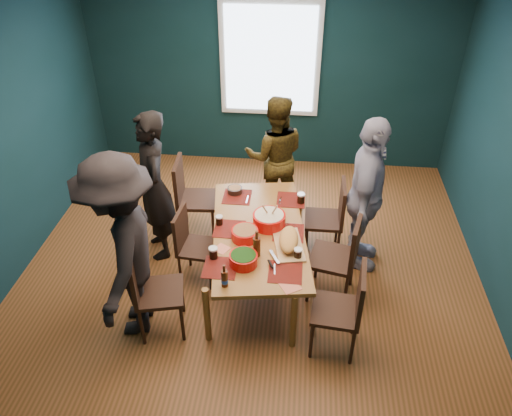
{
  "coord_description": "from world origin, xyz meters",
  "views": [
    {
      "loc": [
        0.48,
        -4.1,
        3.75
      ],
      "look_at": [
        0.07,
        -0.13,
        0.94
      ],
      "focal_mm": 35.0,
      "sensor_mm": 36.0,
      "label": 1
    }
  ],
  "objects": [
    {
      "name": "person_right",
      "position": [
        1.18,
        0.29,
        0.88
      ],
      "size": [
        0.58,
        1.08,
        1.75
      ],
      "primitive_type": "imported",
      "rotation": [
        0.0,
        0.0,
        1.42
      ],
      "color": "white",
      "rests_on": "floor"
    },
    {
      "name": "beer_bottle_b",
      "position": [
        0.12,
        -0.53,
        0.79
      ],
      "size": [
        0.07,
        0.07,
        0.28
      ],
      "color": "#471D0C",
      "rests_on": "dining_table"
    },
    {
      "name": "beer_bottle_a",
      "position": [
        -0.12,
        -0.97,
        0.77
      ],
      "size": [
        0.06,
        0.06,
        0.23
      ],
      "color": "#471D0C",
      "rests_on": "dining_table"
    },
    {
      "name": "napkin_a",
      "position": [
        0.46,
        -0.06,
        0.69
      ],
      "size": [
        0.14,
        0.14,
        0.0
      ],
      "primitive_type": "cube",
      "rotation": [
        0.0,
        0.0,
        -0.01
      ],
      "color": "#E1775E",
      "rests_on": "dining_table"
    },
    {
      "name": "cola_glass_d",
      "position": [
        -0.31,
        -0.09,
        0.74
      ],
      "size": [
        0.07,
        0.07,
        0.1
      ],
      "color": "black",
      "rests_on": "dining_table"
    },
    {
      "name": "chair_right_mid",
      "position": [
        0.95,
        -0.28,
        0.57
      ],
      "size": [
        0.53,
        0.53,
        0.98
      ],
      "rotation": [
        0.0,
        0.0,
        -0.22
      ],
      "color": "#321C10",
      "rests_on": "floor"
    },
    {
      "name": "chair_left_near",
      "position": [
        -0.83,
        -0.91,
        0.56
      ],
      "size": [
        0.52,
        0.52,
        0.95
      ],
      "rotation": [
        0.0,
        0.0,
        0.23
      ],
      "color": "#321C10",
      "rests_on": "floor"
    },
    {
      "name": "chair_left_far",
      "position": [
        -0.78,
        0.62,
        0.57
      ],
      "size": [
        0.47,
        0.47,
        0.98
      ],
      "rotation": [
        0.0,
        0.0,
        0.06
      ],
      "color": "#321C10",
      "rests_on": "floor"
    },
    {
      "name": "cola_glass_b",
      "position": [
        0.51,
        -0.53,
        0.74
      ],
      "size": [
        0.08,
        0.08,
        0.11
      ],
      "color": "black",
      "rests_on": "dining_table"
    },
    {
      "name": "chair_left_mid",
      "position": [
        -0.61,
        -0.15,
        0.49
      ],
      "size": [
        0.41,
        0.41,
        0.85
      ],
      "rotation": [
        0.0,
        0.0,
        -0.09
      ],
      "color": "#321C10",
      "rests_on": "floor"
    },
    {
      "name": "chair_right_far",
      "position": [
        0.86,
        0.43,
        0.53
      ],
      "size": [
        0.41,
        0.41,
        0.91
      ],
      "rotation": [
        0.0,
        0.0,
        -0.0
      ],
      "color": "#321C10",
      "rests_on": "floor"
    },
    {
      "name": "bowl_salad",
      "position": [
        -0.02,
        -0.29,
        0.74
      ],
      "size": [
        0.26,
        0.26,
        0.11
      ],
      "color": "red",
      "rests_on": "dining_table"
    },
    {
      "name": "chair_right_near",
      "position": [
        0.96,
        -0.95,
        0.55
      ],
      "size": [
        0.46,
        0.46,
        0.94
      ],
      "rotation": [
        0.0,
        0.0,
        -0.1
      ],
      "color": "#321C10",
      "rests_on": "floor"
    },
    {
      "name": "cola_glass_c",
      "position": [
        0.51,
        0.39,
        0.75
      ],
      "size": [
        0.08,
        0.08,
        0.12
      ],
      "color": "black",
      "rests_on": "dining_table"
    },
    {
      "name": "room",
      "position": [
        0.0,
        0.27,
        1.37
      ],
      "size": [
        5.01,
        5.01,
        2.71
      ],
      "color": "brown",
      "rests_on": "ground"
    },
    {
      "name": "napkin_c",
      "position": [
        0.45,
        -0.92,
        0.69
      ],
      "size": [
        0.22,
        0.22,
        0.0
      ],
      "primitive_type": "cube",
      "rotation": [
        0.0,
        0.0,
        0.54
      ],
      "color": "#E1775E",
      "rests_on": "dining_table"
    },
    {
      "name": "napkin_b",
      "position": [
        -0.22,
        -0.48,
        0.69
      ],
      "size": [
        0.18,
        0.18,
        0.0
      ],
      "primitive_type": "cube",
      "rotation": [
        0.0,
        0.0,
        -0.52
      ],
      "color": "#E1775E",
      "rests_on": "dining_table"
    },
    {
      "name": "person_far_left",
      "position": [
        -1.07,
        0.26,
        0.86
      ],
      "size": [
        0.63,
        0.74,
        1.72
      ],
      "primitive_type": "imported",
      "rotation": [
        0.0,
        0.0,
        5.13
      ],
      "color": "black",
      "rests_on": "floor"
    },
    {
      "name": "dining_table",
      "position": [
        0.11,
        -0.16,
        0.62
      ],
      "size": [
        1.15,
        1.91,
        0.68
      ],
      "rotation": [
        0.0,
        0.0,
        0.15
      ],
      "color": "#A56E31",
      "rests_on": "floor"
    },
    {
      "name": "bowl_dumpling",
      "position": [
        0.2,
        -0.06,
        0.76
      ],
      "size": [
        0.33,
        0.33,
        0.31
      ],
      "color": "red",
      "rests_on": "dining_table"
    },
    {
      "name": "cola_glass_a",
      "position": [
        -0.28,
        -0.61,
        0.75
      ],
      "size": [
        0.08,
        0.08,
        0.12
      ],
      "color": "black",
      "rests_on": "dining_table"
    },
    {
      "name": "small_bowl",
      "position": [
        -0.23,
        0.51,
        0.72
      ],
      "size": [
        0.17,
        0.17,
        0.07
      ],
      "color": "black",
      "rests_on": "dining_table"
    },
    {
      "name": "person_near_left",
      "position": [
        -1.03,
        -0.85,
        0.93
      ],
      "size": [
        0.81,
        1.26,
        1.85
      ],
      "primitive_type": "imported",
      "rotation": [
        0.0,
        0.0,
        4.82
      ],
      "color": "black",
      "rests_on": "floor"
    },
    {
      "name": "bowl_herbs",
      "position": [
        0.01,
        -0.67,
        0.75
      ],
      "size": [
        0.26,
        0.26,
        0.12
      ],
      "color": "red",
      "rests_on": "dining_table"
    },
    {
      "name": "cutting_board",
      "position": [
        0.41,
        -0.37,
        0.75
      ],
      "size": [
        0.36,
        0.65,
        0.14
      ],
      "rotation": [
        0.0,
        0.0,
        0.2
      ],
      "color": "tan",
      "rests_on": "dining_table"
    },
    {
      "name": "person_back",
      "position": [
        0.17,
        1.23,
        0.77
      ],
      "size": [
        0.81,
        0.66,
        1.54
      ],
      "primitive_type": "imported",
      "rotation": [
        0.0,
        0.0,
        3.24
      ],
      "color": "black",
      "rests_on": "floor"
    }
  ]
}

